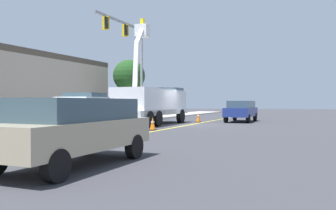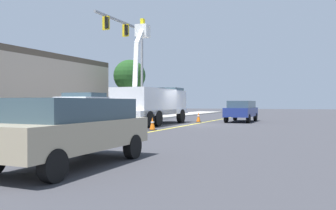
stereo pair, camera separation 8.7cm
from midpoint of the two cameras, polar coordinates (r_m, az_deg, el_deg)
name	(u,v)px [view 2 (the right image)]	position (r m, az deg, el deg)	size (l,w,h in m)	color
ground	(190,125)	(24.79, 3.60, -3.21)	(120.00, 120.00, 0.00)	#38383D
sidewalk_far_side	(103,122)	(27.98, -10.40, -2.67)	(60.00, 3.60, 0.12)	#B2ADA3
lane_centre_stripe	(190,125)	(24.79, 3.60, -3.20)	(50.00, 0.16, 0.01)	yellow
utility_bucket_truck	(152,102)	(25.16, -2.44, 0.55)	(8.41, 3.33, 7.72)	white
service_pickup_truck	(65,112)	(17.10, -16.06, -1.14)	(5.79, 2.66, 2.06)	silver
passing_minivan	(241,110)	(29.25, 11.82, -0.75)	(4.97, 2.38, 1.69)	navy
trailing_sedan	(72,127)	(9.21, -14.90, -3.44)	(4.97, 2.38, 1.69)	tan
traffic_cone_leading	(72,134)	(13.99, -15.02, -4.47)	(0.40, 0.40, 0.80)	black
traffic_cone_mid_front	(152,124)	(20.09, -2.39, -3.04)	(0.40, 0.40, 0.74)	black
traffic_cone_mid_rear	(198,117)	(28.04, 5.01, -1.96)	(0.40, 0.40, 0.81)	black
traffic_signal_mast	(131,49)	(30.07, -5.90, 8.90)	(7.32, 0.99, 8.60)	gray
street_tree_right	(130,76)	(35.67, -6.14, 4.66)	(3.20, 3.20, 5.82)	brown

